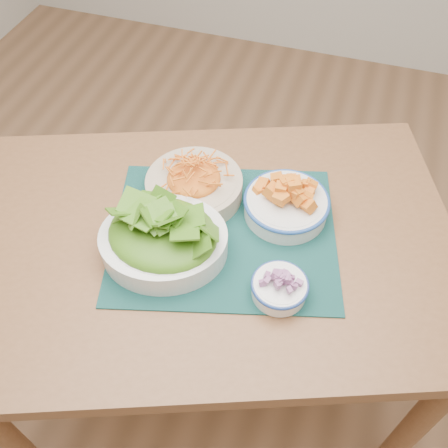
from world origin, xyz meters
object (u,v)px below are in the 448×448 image
object	(u,v)px
squash_bowl	(287,201)
lettuce_bowl	(163,235)
table	(211,266)
carrot_bowl	(194,182)
placemat	(224,233)
onion_bowl	(280,286)

from	to	relation	value
squash_bowl	lettuce_bowl	distance (m)	0.29
table	squash_bowl	xyz separation A→B (m)	(0.14, 0.12, 0.16)
table	squash_bowl	size ratio (longest dim) A/B	6.56
carrot_bowl	squash_bowl	bearing A→B (deg)	2.36
carrot_bowl	placemat	bearing A→B (deg)	-41.23
carrot_bowl	lettuce_bowl	distance (m)	0.18
table	placemat	xyz separation A→B (m)	(0.03, 0.02, 0.11)
onion_bowl	placemat	bearing A→B (deg)	142.82
placemat	lettuce_bowl	size ratio (longest dim) A/B	1.52
carrot_bowl	squash_bowl	world-z (taller)	carrot_bowl
table	onion_bowl	world-z (taller)	onion_bowl
placemat	onion_bowl	world-z (taller)	onion_bowl
carrot_bowl	onion_bowl	size ratio (longest dim) A/B	2.17
squash_bowl	carrot_bowl	bearing A→B (deg)	-177.64
placemat	onion_bowl	xyz separation A→B (m)	(0.15, -0.12, 0.03)
table	squash_bowl	bearing A→B (deg)	19.15
table	onion_bowl	xyz separation A→B (m)	(0.18, -0.10, 0.14)
placemat	squash_bowl	distance (m)	0.16
squash_bowl	onion_bowl	size ratio (longest dim) A/B	1.60
table	lettuce_bowl	distance (m)	0.20
lettuce_bowl	onion_bowl	xyz separation A→B (m)	(0.26, -0.03, -0.03)
table	onion_bowl	bearing A→B (deg)	-49.00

